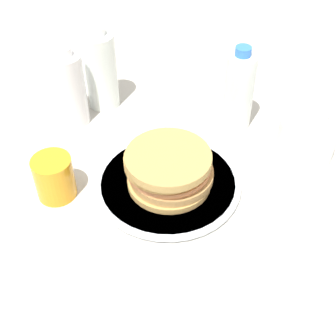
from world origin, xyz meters
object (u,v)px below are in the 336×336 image
object	(u,v)px
cream_jug	(307,138)
water_bottle_far	(70,88)
juice_glass	(54,177)
water_bottle_mid	(238,91)
pancake_stack	(169,167)
water_bottle_near	(101,70)
plate	(168,183)

from	to	relation	value
cream_jug	water_bottle_far	world-z (taller)	water_bottle_far
juice_glass	water_bottle_mid	world-z (taller)	water_bottle_mid
pancake_stack	water_bottle_near	distance (m)	0.31
juice_glass	water_bottle_near	xyz separation A→B (m)	(-0.14, 0.26, 0.05)
pancake_stack	water_bottle_far	xyz separation A→B (m)	(-0.29, 0.02, 0.04)
plate	cream_jug	world-z (taller)	cream_jug
water_bottle_far	cream_jug	bearing A→B (deg)	26.79
juice_glass	pancake_stack	bearing A→B (deg)	46.46
pancake_stack	juice_glass	distance (m)	0.21
cream_jug	water_bottle_near	bearing A→B (deg)	-162.54
water_bottle_mid	water_bottle_far	distance (m)	0.36
cream_jug	water_bottle_mid	xyz separation A→B (m)	(-0.17, -0.00, 0.04)
water_bottle_mid	plate	bearing A→B (deg)	-86.67
water_bottle_mid	juice_glass	bearing A→B (deg)	-108.33
cream_jug	water_bottle_far	distance (m)	0.50
plate	cream_jug	bearing A→B (deg)	57.83
juice_glass	water_bottle_mid	size ratio (longest dim) A/B	0.45
juice_glass	water_bottle_far	xyz separation A→B (m)	(-0.15, 0.17, 0.04)
water_bottle_near	water_bottle_mid	bearing A→B (deg)	26.46
plate	pancake_stack	bearing A→B (deg)	18.09
pancake_stack	cream_jug	bearing A→B (deg)	57.98
water_bottle_near	water_bottle_far	world-z (taller)	water_bottle_near
cream_jug	plate	bearing A→B (deg)	-122.17
pancake_stack	water_bottle_near	bearing A→B (deg)	160.15
pancake_stack	water_bottle_near	world-z (taller)	water_bottle_near
water_bottle_near	cream_jug	bearing A→B (deg)	17.46
plate	cream_jug	distance (m)	0.29
water_bottle_mid	water_bottle_far	bearing A→B (deg)	-141.37
water_bottle_near	water_bottle_mid	size ratio (longest dim) A/B	1.02
pancake_stack	water_bottle_mid	distance (m)	0.24
plate	cream_jug	xyz separation A→B (m)	(0.15, 0.24, 0.04)
pancake_stack	cream_jug	world-z (taller)	cream_jug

